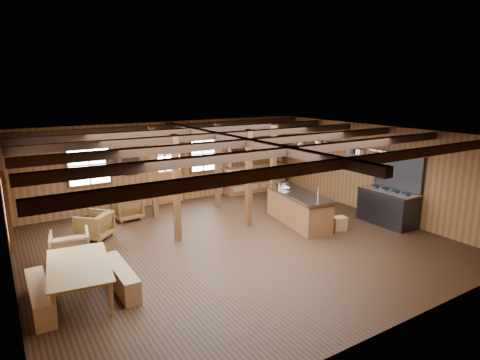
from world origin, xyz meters
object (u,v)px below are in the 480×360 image
(dining_table, at_px, (82,281))
(armchair_b, at_px, (127,208))
(kitchen_island, at_px, (298,208))
(armchair_a, at_px, (94,225))
(armchair_c, at_px, (70,248))
(commercial_range, at_px, (390,201))

(dining_table, bearing_deg, armchair_b, -19.30)
(kitchen_island, bearing_deg, dining_table, -160.57)
(armchair_a, xyz_separation_m, armchair_c, (-0.82, -1.34, 0.03))
(kitchen_island, relative_size, commercial_range, 1.23)
(commercial_range, distance_m, armchair_b, 7.83)
(armchair_c, bearing_deg, armchair_a, -112.93)
(armchair_b, xyz_separation_m, armchair_c, (-2.01, -2.44, 0.02))
(kitchen_island, relative_size, armchair_c, 3.08)
(commercial_range, height_order, dining_table, commercial_range)
(kitchen_island, xyz_separation_m, dining_table, (-6.25, -1.14, -0.13))
(commercial_range, height_order, armchair_a, commercial_range)
(commercial_range, distance_m, armchair_c, 8.70)
(kitchen_island, height_order, armchair_a, kitchen_island)
(kitchen_island, bearing_deg, commercial_range, -22.07)
(kitchen_island, distance_m, commercial_range, 2.69)
(armchair_b, bearing_deg, commercial_range, 140.16)
(kitchen_island, height_order, armchair_c, kitchen_island)
(commercial_range, bearing_deg, armchair_a, 156.53)
(dining_table, height_order, armchair_a, armchair_a)
(armchair_a, relative_size, armchair_b, 0.98)
(commercial_range, height_order, armchair_c, commercial_range)
(kitchen_island, bearing_deg, armchair_c, -176.38)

